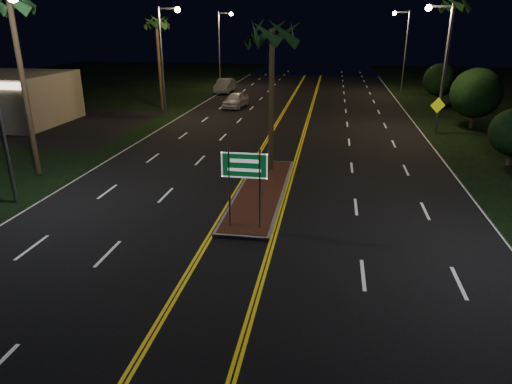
% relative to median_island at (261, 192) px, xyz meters
% --- Properties ---
extents(ground, '(120.00, 120.00, 0.00)m').
position_rel_median_island_xyz_m(ground, '(0.00, -7.00, -0.08)').
color(ground, black).
rests_on(ground, ground).
extents(median_island, '(2.25, 10.25, 0.17)m').
position_rel_median_island_xyz_m(median_island, '(0.00, 0.00, 0.00)').
color(median_island, gray).
rests_on(median_island, ground).
extents(highway_sign, '(1.80, 0.08, 3.20)m').
position_rel_median_island_xyz_m(highway_sign, '(0.00, -4.20, 2.32)').
color(highway_sign, gray).
rests_on(highway_sign, ground).
extents(streetlight_left_near, '(1.91, 0.44, 9.00)m').
position_rel_median_island_xyz_m(streetlight_left_near, '(-10.61, -3.00, 5.57)').
color(streetlight_left_near, gray).
rests_on(streetlight_left_near, ground).
extents(streetlight_left_mid, '(1.91, 0.44, 9.00)m').
position_rel_median_island_xyz_m(streetlight_left_mid, '(-10.61, 17.00, 5.57)').
color(streetlight_left_mid, gray).
rests_on(streetlight_left_mid, ground).
extents(streetlight_left_far, '(1.91, 0.44, 9.00)m').
position_rel_median_island_xyz_m(streetlight_left_far, '(-10.61, 37.00, 5.57)').
color(streetlight_left_far, gray).
rests_on(streetlight_left_far, ground).
extents(streetlight_right_mid, '(1.91, 0.44, 9.00)m').
position_rel_median_island_xyz_m(streetlight_right_mid, '(10.61, 15.00, 5.57)').
color(streetlight_right_mid, gray).
rests_on(streetlight_right_mid, ground).
extents(streetlight_right_far, '(1.91, 0.44, 9.00)m').
position_rel_median_island_xyz_m(streetlight_right_far, '(10.61, 35.00, 5.57)').
color(streetlight_right_far, gray).
rests_on(streetlight_right_far, ground).
extents(palm_median, '(2.40, 2.40, 8.30)m').
position_rel_median_island_xyz_m(palm_median, '(0.00, 3.50, 7.19)').
color(palm_median, '#382819').
rests_on(palm_median, ground).
extents(palm_left_near, '(2.40, 2.40, 9.80)m').
position_rel_median_island_xyz_m(palm_left_near, '(-12.50, 1.00, 8.60)').
color(palm_left_near, '#382819').
rests_on(palm_left_near, ground).
extents(palm_left_far, '(2.40, 2.40, 8.80)m').
position_rel_median_island_xyz_m(palm_left_far, '(-12.80, 21.00, 7.66)').
color(palm_left_far, '#382819').
rests_on(palm_left_far, ground).
extents(palm_right_far, '(2.40, 2.40, 10.30)m').
position_rel_median_island_xyz_m(palm_right_far, '(12.80, 23.00, 9.06)').
color(palm_right_far, '#382819').
rests_on(palm_right_far, ground).
extents(shrub_mid, '(3.78, 3.78, 4.62)m').
position_rel_median_island_xyz_m(shrub_mid, '(14.00, 17.00, 2.64)').
color(shrub_mid, '#382819').
rests_on(shrub_mid, ground).
extents(shrub_far, '(3.24, 3.24, 3.96)m').
position_rel_median_island_xyz_m(shrub_far, '(13.80, 29.00, 2.25)').
color(shrub_far, '#382819').
rests_on(shrub_far, ground).
extents(car_near, '(2.78, 5.27, 1.68)m').
position_rel_median_island_xyz_m(car_near, '(-6.10, 23.28, 0.76)').
color(car_near, silver).
rests_on(car_near, ground).
extents(car_far, '(2.43, 5.54, 1.84)m').
position_rel_median_island_xyz_m(car_far, '(-9.47, 33.08, 0.83)').
color(car_far, '#ADB2B7').
rests_on(car_far, ground).
extents(warning_sign, '(1.10, 0.33, 2.70)m').
position_rel_median_island_xyz_m(warning_sign, '(10.80, 14.51, 1.69)').
color(warning_sign, gray).
rests_on(warning_sign, ground).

